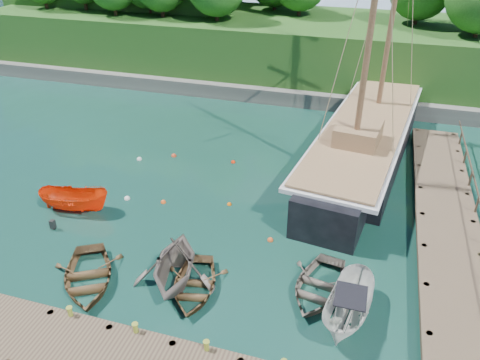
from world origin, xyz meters
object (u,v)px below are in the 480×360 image
Objects in this scene: rowboat_2 at (194,290)px; rowboat_3 at (317,291)px; rowboat_1 at (176,281)px; motorboat_orange at (77,210)px; rowboat_0 at (89,282)px; cabin_boat_white at (347,321)px; schooner at (365,143)px.

rowboat_2 is 5.67m from rowboat_3.
motorboat_orange is (-7.93, 3.84, 0.00)m from rowboat_1.
rowboat_0 reaches higher than rowboat_3.
rowboat_3 is (10.38, 2.53, 0.00)m from rowboat_0.
rowboat_2 is at bearing -154.32° from rowboat_3.
motorboat_orange reaches higher than rowboat_0.
cabin_boat_white reaches higher than rowboat_2.
rowboat_1 reaches higher than motorboat_orange.
motorboat_orange is 16.38m from cabin_boat_white.
schooner is at bearing 25.49° from rowboat_0.
rowboat_1 is 6.61m from rowboat_3.
rowboat_3 is (6.49, 1.26, 0.00)m from rowboat_1.
cabin_boat_white is (1.47, -1.39, 0.00)m from rowboat_3.
cabin_boat_white reaches higher than motorboat_orange.
schooner is at bearing 51.49° from rowboat_1.
rowboat_3 is at bearing -108.92° from motorboat_orange.
motorboat_orange is at bearing 175.27° from cabin_boat_white.
motorboat_orange is at bearing 143.42° from rowboat_2.
rowboat_2 is 0.93× the size of rowboat_3.
rowboat_3 is at bearing -1.46° from rowboat_1.
rowboat_1 is 0.99× the size of cabin_boat_white.
schooner is at bearing 55.71° from rowboat_2.
rowboat_2 is 16.96m from schooner.
motorboat_orange is (-8.97, 4.13, 0.00)m from rowboat_2.
rowboat_3 is at bearing -16.38° from rowboat_0.
rowboat_0 is at bearing -156.57° from rowboat_3.
motorboat_orange reaches higher than rowboat_3.
rowboat_1 is 8.81m from motorboat_orange.
rowboat_1 is (3.89, 1.27, 0.00)m from rowboat_0.
rowboat_3 is 0.15× the size of schooner.
rowboat_0 is 5.03m from rowboat_2.
rowboat_0 is 0.16× the size of schooner.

